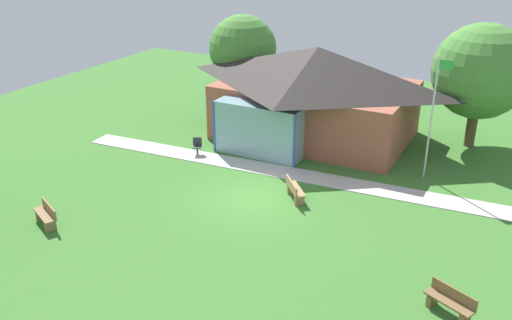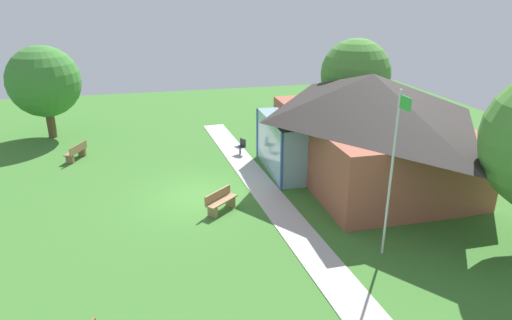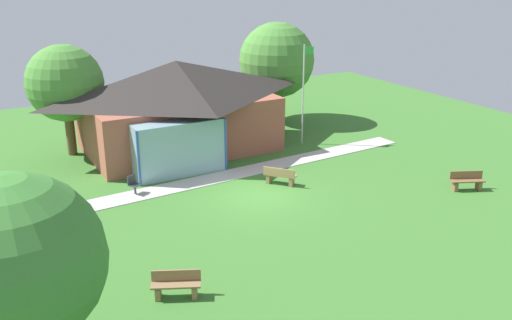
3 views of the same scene
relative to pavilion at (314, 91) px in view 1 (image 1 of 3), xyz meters
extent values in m
plane|color=#3D752D|center=(0.58, -7.82, -2.51)|extent=(44.00, 44.00, 0.00)
cube|color=#A35642|center=(0.06, 0.15, -1.04)|extent=(9.69, 6.37, 2.92)
pyramid|color=#2D2826|center=(0.06, 0.15, 1.37)|extent=(10.69, 7.37, 1.90)
cube|color=#8CB2BF|center=(-1.39, -3.63, -1.19)|extent=(4.36, 1.20, 2.63)
cylinder|color=#3359B2|center=(-3.57, -4.23, -1.19)|extent=(0.12, 0.12, 2.63)
cylinder|color=#3359B2|center=(0.78, -4.23, -1.19)|extent=(0.12, 0.12, 2.63)
cube|color=#BCB7B2|center=(0.58, -4.96, -2.49)|extent=(21.17, 2.68, 0.03)
cylinder|color=silver|center=(6.45, -2.39, 0.27)|extent=(0.08, 0.08, 5.55)
cube|color=green|center=(6.75, -2.39, 2.70)|extent=(0.60, 0.02, 0.40)
cube|color=brown|center=(9.14, -11.75, -2.06)|extent=(1.55, 1.02, 0.06)
cube|color=brown|center=(9.65, -11.98, -2.31)|extent=(0.31, 0.43, 0.39)
cube|color=brown|center=(8.64, -11.53, -2.31)|extent=(0.31, 0.43, 0.39)
cube|color=brown|center=(9.22, -11.58, -1.85)|extent=(1.39, 0.67, 0.36)
cube|color=olive|center=(-5.40, -13.53, -2.06)|extent=(1.55, 1.03, 0.06)
cube|color=olive|center=(-4.90, -13.76, -2.31)|extent=(0.31, 0.43, 0.39)
cube|color=olive|center=(-5.90, -13.29, -2.31)|extent=(0.31, 0.43, 0.39)
cube|color=olive|center=(-5.32, -13.36, -1.85)|extent=(1.38, 0.69, 0.36)
cube|color=#9E7A51|center=(2.16, -7.11, -2.06)|extent=(1.31, 1.43, 0.06)
cube|color=#9E7A51|center=(1.81, -6.69, -2.31)|extent=(0.41, 0.38, 0.39)
cube|color=#9E7A51|center=(2.52, -7.52, -2.31)|extent=(0.41, 0.38, 0.39)
cube|color=#9E7A51|center=(2.02, -7.23, -1.85)|extent=(1.02, 1.18, 0.36)
cube|color=#33383D|center=(-4.07, -5.07, -2.07)|extent=(0.60, 0.60, 0.04)
cube|color=#33383D|center=(-4.17, -4.89, -1.85)|extent=(0.41, 0.24, 0.40)
cylinder|color=#4C4C51|center=(-4.07, -5.07, -2.30)|extent=(0.10, 0.10, 0.42)
cylinder|color=#4C4C51|center=(-4.07, -5.07, -2.50)|extent=(0.36, 0.36, 0.02)
cylinder|color=brown|center=(-5.34, 1.93, -1.32)|extent=(0.48, 0.48, 2.37)
sphere|color=#4C8C38|center=(-5.34, 1.93, 1.34)|extent=(3.95, 3.95, 3.95)
cylinder|color=brown|center=(7.69, 2.55, -1.43)|extent=(0.52, 0.52, 2.15)
sphere|color=#4C8C38|center=(7.69, 2.55, 1.41)|extent=(4.71, 4.71, 4.71)
camera|label=1|loc=(10.20, -25.92, 8.17)|focal=38.45mm
camera|label=2|loc=(17.90, -9.52, 5.71)|focal=31.17mm
camera|label=3|loc=(-10.31, -27.48, 7.08)|focal=39.02mm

